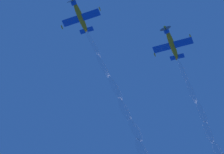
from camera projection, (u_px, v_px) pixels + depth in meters
airplane_lead at (80, 16)px, 90.85m from camera, size 8.47×8.29×3.95m
airplane_left_wingman at (171, 43)px, 93.34m from camera, size 8.43×8.28×3.94m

